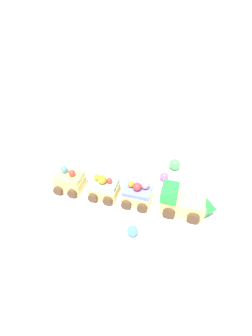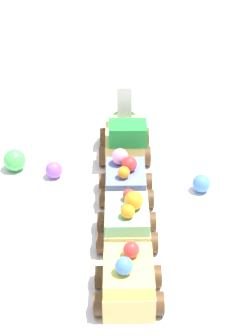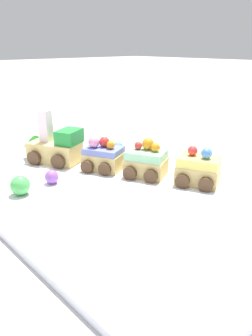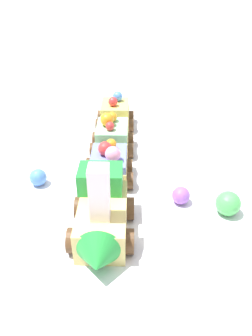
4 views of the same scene
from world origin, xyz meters
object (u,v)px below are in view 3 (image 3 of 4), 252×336
cake_train_locomotive (51,148)px  cake_car_lemon (198,170)px  gumball_green (20,185)px  gumball_purple (52,177)px  cake_car_mint (146,162)px  gumball_blue (118,148)px  cake_car_blueberry (103,157)px

cake_train_locomotive → cake_car_lemon: size_ratio=1.52×
gumball_green → gumball_purple: 0.06m
cake_car_mint → cake_car_lemon: (-0.09, -0.04, -0.00)m
cake_car_mint → gumball_green: (0.08, 0.21, -0.01)m
gumball_green → cake_car_lemon: bearing=-123.6°
cake_car_mint → gumball_blue: size_ratio=3.65×
cake_train_locomotive → gumball_green: cake_train_locomotive is taller
gumball_blue → gumball_green: bearing=102.1°
gumball_green → gumball_blue: 0.26m
cake_train_locomotive → gumball_purple: cake_train_locomotive is taller
cake_car_mint → gumball_purple: (0.08, 0.15, -0.01)m
cake_car_blueberry → gumball_green: (-0.00, 0.17, -0.01)m
cake_car_mint → gumball_green: cake_car_mint is taller
cake_train_locomotive → gumball_blue: (-0.05, -0.14, -0.02)m
cake_train_locomotive → gumball_green: 0.16m
cake_car_blueberry → gumball_purple: 0.11m
gumball_green → gumball_blue: (0.06, -0.26, -0.00)m
gumball_blue → gumball_purple: 0.20m
cake_train_locomotive → gumball_purple: bearing=124.0°
cake_train_locomotive → cake_car_mint: (-0.19, -0.09, -0.00)m
cake_train_locomotive → cake_car_blueberry: size_ratio=1.52×
cake_train_locomotive → gumball_green: bearing=106.6°
cake_car_lemon → gumball_purple: bearing=23.0°
gumball_green → gumball_purple: gumball_green is taller
cake_car_blueberry → gumball_blue: bearing=-82.2°
gumball_purple → gumball_green: bearing=95.1°
cake_car_lemon → gumball_purple: (0.17, 0.19, -0.01)m
cake_car_lemon → cake_car_mint: bearing=-0.3°
cake_car_mint → cake_car_blueberry: bearing=0.4°
cake_car_mint → cake_car_lemon: bearing=179.7°
cake_car_mint → cake_train_locomotive: bearing=0.1°
cake_car_blueberry → gumball_blue: size_ratio=3.65×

